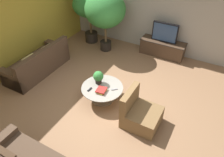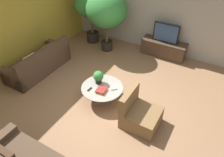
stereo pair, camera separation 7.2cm
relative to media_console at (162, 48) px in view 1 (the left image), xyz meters
The scene contains 14 objects.
ground_plane 2.98m from the media_console, 97.10° to the right, with size 24.00×24.00×0.00m, color #8C6647.
back_wall_stone 1.32m from the media_console, 138.84° to the left, with size 7.40×0.12×3.00m, color #A39E93.
side_wall_left 4.71m from the media_console, 142.92° to the right, with size 0.12×7.40×3.00m, color gold.
media_console is the anchor object (origin of this frame).
television 0.56m from the media_console, 90.00° to the right, with size 0.83×0.13×0.63m.
coffee_table 2.95m from the media_console, 102.28° to the right, with size 1.06×1.06×0.40m.
couch_by_wall 4.05m from the media_console, 136.86° to the right, with size 0.84×2.05×0.84m.
armchair_wicker 3.20m from the media_console, 80.48° to the right, with size 0.80×0.76×0.86m.
potted_palm_tall 2.87m from the media_console, behind, with size 1.17×1.17×1.82m.
potted_palm_corner 2.27m from the media_console, 162.11° to the right, with size 1.32×1.32×2.02m.
potted_plant_tabletop 2.91m from the media_console, 106.11° to the right, with size 0.27×0.27×0.35m.
book_stack 3.09m from the media_console, 100.57° to the right, with size 0.26×0.29×0.07m.
remote_black 3.24m from the media_console, 105.30° to the right, with size 0.04×0.16×0.02m, color black.
remote_silver 2.84m from the media_console, 96.52° to the right, with size 0.04×0.16×0.02m, color gray.
Camera 1 is at (2.00, -3.52, 3.96)m, focal length 35.00 mm.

